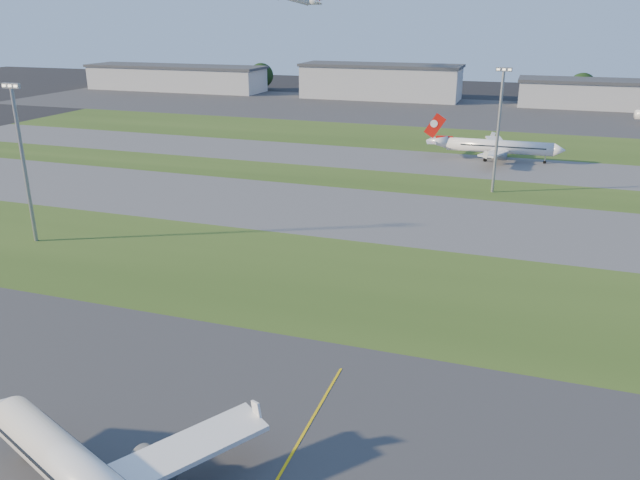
% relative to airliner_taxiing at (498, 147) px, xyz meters
% --- Properties ---
extents(grass_strip_a, '(300.00, 34.00, 0.01)m').
position_rel_airliner_taxiing_xyz_m(grass_strip_a, '(-13.78, -88.11, -3.60)').
color(grass_strip_a, '#2C4717').
rests_on(grass_strip_a, ground).
extents(taxiway_a, '(300.00, 32.00, 0.01)m').
position_rel_airliner_taxiing_xyz_m(taxiway_a, '(-13.78, -55.11, -3.60)').
color(taxiway_a, '#515154').
rests_on(taxiway_a, ground).
extents(grass_strip_b, '(300.00, 18.00, 0.01)m').
position_rel_airliner_taxiing_xyz_m(grass_strip_b, '(-13.78, -30.11, -3.60)').
color(grass_strip_b, '#2C4717').
rests_on(grass_strip_b, ground).
extents(taxiway_b, '(300.00, 26.00, 0.01)m').
position_rel_airliner_taxiing_xyz_m(taxiway_b, '(-13.78, -8.11, -3.60)').
color(taxiway_b, '#515154').
rests_on(taxiway_b, ground).
extents(grass_strip_c, '(300.00, 40.00, 0.01)m').
position_rel_airliner_taxiing_xyz_m(grass_strip_c, '(-13.78, 24.89, -3.60)').
color(grass_strip_c, '#2C4717').
rests_on(grass_strip_c, ground).
extents(apron_far, '(400.00, 80.00, 0.01)m').
position_rel_airliner_taxiing_xyz_m(apron_far, '(-13.78, 84.89, -3.60)').
color(apron_far, '#333335').
rests_on(apron_far, ground).
extents(airliner_taxiing, '(32.92, 27.95, 10.28)m').
position_rel_airliner_taxiing_xyz_m(airliner_taxiing, '(0.00, 0.00, 0.00)').
color(airliner_taxiing, silver).
rests_on(airliner_taxiing, ground).
extents(light_mast_west, '(3.20, 0.70, 25.80)m').
position_rel_airliner_taxiing_xyz_m(light_mast_west, '(-68.78, -88.11, 11.20)').
color(light_mast_west, gray).
rests_on(light_mast_west, ground).
extents(light_mast_centre, '(3.20, 0.70, 25.80)m').
position_rel_airliner_taxiing_xyz_m(light_mast_centre, '(1.22, -32.11, 11.20)').
color(light_mast_centre, gray).
rests_on(light_mast_centre, ground).
extents(hangar_far_west, '(91.80, 23.00, 12.20)m').
position_rel_airliner_taxiing_xyz_m(hangar_far_west, '(-163.78, 114.89, 2.53)').
color(hangar_far_west, '#929599').
rests_on(hangar_far_west, ground).
extents(hangar_west, '(71.40, 23.00, 15.20)m').
position_rel_airliner_taxiing_xyz_m(hangar_west, '(-58.78, 114.89, 4.03)').
color(hangar_west, '#929599').
rests_on(hangar_west, ground).
extents(hangar_east, '(81.60, 23.00, 11.20)m').
position_rel_airliner_taxiing_xyz_m(hangar_east, '(41.22, 114.89, 2.03)').
color(hangar_east, '#929599').
rests_on(hangar_east, ground).
extents(tree_far_west, '(11.00, 11.00, 12.00)m').
position_rel_airliner_taxiing_xyz_m(tree_far_west, '(-203.78, 127.89, 2.88)').
color(tree_far_west, black).
rests_on(tree_far_west, ground).
extents(tree_west, '(12.10, 12.10, 13.20)m').
position_rel_airliner_taxiing_xyz_m(tree_west, '(-123.78, 129.89, 3.53)').
color(tree_west, black).
rests_on(tree_west, ground).
extents(tree_mid_west, '(9.90, 9.90, 10.80)m').
position_rel_airliner_taxiing_xyz_m(tree_mid_west, '(-33.78, 125.89, 2.23)').
color(tree_mid_west, black).
rests_on(tree_mid_west, ground).
extents(tree_mid_east, '(11.55, 11.55, 12.60)m').
position_rel_airliner_taxiing_xyz_m(tree_mid_east, '(26.22, 128.89, 3.20)').
color(tree_mid_east, black).
rests_on(tree_mid_east, ground).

